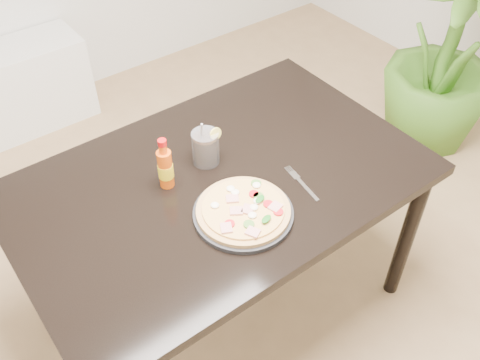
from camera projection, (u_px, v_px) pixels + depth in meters
floor at (322, 316)px, 2.29m from camera, size 4.50×4.50×0.00m
dining_table at (220, 195)px, 1.88m from camera, size 1.40×0.90×0.75m
plate at (243, 214)px, 1.69m from camera, size 0.32×0.32×0.02m
pizza at (244, 209)px, 1.68m from camera, size 0.30×0.30×0.03m
hot_sauce_bottle at (165, 168)px, 1.75m from camera, size 0.06×0.06×0.19m
cola_cup at (206, 148)px, 1.85m from camera, size 0.10×0.09×0.18m
fork at (301, 182)px, 1.80m from camera, size 0.04×0.19×0.00m
houseplant at (447, 55)px, 2.81m from camera, size 0.70×0.70×1.09m
plant_pot at (427, 121)px, 3.11m from camera, size 0.28×0.28×0.22m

